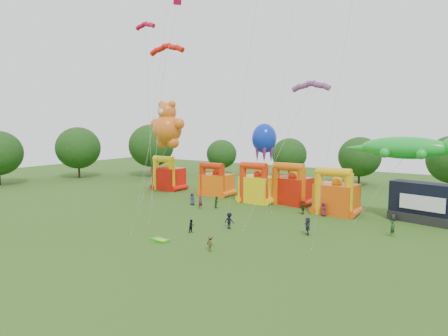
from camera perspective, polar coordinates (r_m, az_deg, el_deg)
The scene contains 24 objects.
ground at distance 40.21m, azimuth -13.37°, elevation -11.44°, with size 160.00×160.00×0.00m, color #2E5517.
tree_ring at distance 40.02m, azimuth -14.12°, elevation -2.34°, with size 120.44×122.51×12.07m.
bouncy_castle_0 at distance 74.55m, azimuth -7.99°, elevation -1.24°, with size 5.30×4.39×6.35m.
bouncy_castle_1 at distance 68.12m, azimuth -1.20°, elevation -2.10°, with size 4.98×4.00×5.70m.
bouncy_castle_2 at distance 62.07m, azimuth 4.74°, elevation -2.71°, with size 5.12×4.23×6.35m.
bouncy_castle_3 at distance 61.58m, azimuth 9.62°, elevation -2.85°, with size 6.08×5.23×6.40m.
bouncy_castle_4 at distance 55.99m, azimuth 15.69°, elevation -3.91°, with size 5.64×4.74×6.41m.
stage_trailer at distance 55.35m, azimuth 26.57°, elevation -4.51°, with size 8.10×4.58×4.97m.
teddy_bear_kite at distance 65.68m, azimuth -8.63°, elevation 4.01°, with size 6.70×7.93×16.00m.
gecko_kite at distance 53.73m, azimuth 22.60°, elevation -0.61°, with size 13.66×6.78×10.73m.
octopus_kite at distance 59.85m, azimuth 6.11°, elevation -0.60°, with size 6.81×8.95×12.31m.
parafoil_kites at distance 53.29m, azimuth -3.28°, elevation 5.26°, with size 31.34×13.79×28.63m.
diamond_kites at distance 49.15m, azimuth 1.52°, elevation 12.09°, with size 27.77×23.60×40.63m.
folded_kite_bundle at distance 42.64m, azimuth -9.10°, elevation -10.12°, with size 2.10×1.28×0.31m.
spectator_0 at distance 60.26m, azimuth -4.55°, elevation -4.42°, with size 0.91×0.59×1.87m, color #2B2F48.
spectator_1 at distance 57.59m, azimuth -3.39°, elevation -4.92°, with size 0.68×0.44×1.85m, color maroon.
spectator_2 at distance 57.97m, azimuth -1.03°, elevation -4.92°, with size 0.82×0.64×1.69m, color #16381D.
spectator_3 at distance 46.74m, azimuth 0.76°, elevation -7.55°, with size 1.22×0.70×1.89m, color black.
spectator_4 at distance 55.10m, azimuth 11.19°, elevation -5.55°, with size 1.08×0.45×1.85m, color #3C3618.
spectator_5 at distance 45.22m, azimuth 11.85°, elevation -8.12°, with size 1.81×0.58×1.95m, color #262A3F.
spectator_6 at distance 54.52m, azimuth 14.05°, elevation -5.74°, with size 0.91×0.59×1.86m, color maroon.
spectator_7 at distance 47.37m, azimuth 22.94°, elevation -7.97°, with size 0.63×0.42×1.73m, color #19401F.
spectator_8 at distance 45.26m, azimuth -4.65°, elevation -8.27°, with size 0.74×0.58×1.53m, color black.
spectator_9 at distance 38.82m, azimuth -1.95°, elevation -10.72°, with size 1.00×0.58×1.55m, color #49441D.
Camera 1 is at (27.89, -26.30, 12.16)m, focal length 32.00 mm.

